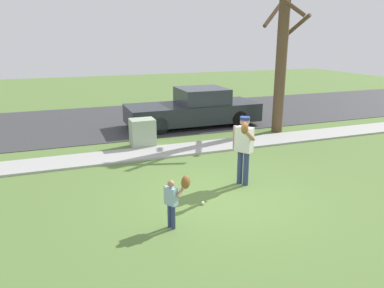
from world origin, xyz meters
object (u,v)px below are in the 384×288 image
Objects in this scene: baseball at (203,203)px; street_tree_near at (282,49)px; utility_cabinet at (143,133)px; parked_pickup_dark at (194,109)px; person_adult at (244,143)px; person_child at (176,195)px.

baseball is 7.61m from street_tree_near.
street_tree_near reaches higher than utility_cabinet.
person_adult is at bearing 79.72° from parked_pickup_dark.
person_child is 13.55× the size of baseball.
parked_pickup_dark reaches higher than person_child.
person_child is (-2.14, -1.40, -0.39)m from person_adult.
person_adult is at bearing 27.75° from baseball.
utility_cabinet is at bearing -102.20° from person_adult.
baseball is 7.29m from parked_pickup_dark.
parked_pickup_dark is (1.12, 6.15, -0.37)m from person_adult.
person_adult is 2.59m from person_child.
baseball is (-1.31, -0.69, -1.01)m from person_adult.
parked_pickup_dark is (2.42, 6.84, 0.64)m from baseball.
person_adult is 22.57× the size of baseball.
person_adult is 0.32× the size of parked_pickup_dark.
person_adult is at bearing 0.54° from person_child.
person_child is 5.47m from utility_cabinet.
person_adult is at bearing -69.66° from utility_cabinet.
person_adult is 1.67× the size of person_child.
utility_cabinet is (-0.19, 4.72, 0.42)m from baseball.
person_adult reaches higher than utility_cabinet.
person_child is at bearing 0.54° from person_adult.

